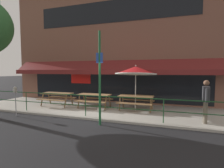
{
  "coord_description": "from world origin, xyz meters",
  "views": [
    {
      "loc": [
        3.69,
        -6.82,
        2.17
      ],
      "look_at": [
        0.85,
        1.6,
        1.5
      ],
      "focal_mm": 28.0,
      "sensor_mm": 36.0,
      "label": 1
    }
  ],
  "objects_px": {
    "picnic_table_left": "(57,96)",
    "street_sign_pole": "(100,77)",
    "patio_umbrella_right": "(136,71)",
    "pedestrian_walking": "(206,99)",
    "picnic_table_right": "(136,99)",
    "parking_meter_near": "(15,92)",
    "picnic_table_centre": "(94,97)"
  },
  "relations": [
    {
      "from": "picnic_table_left",
      "to": "patio_umbrella_right",
      "type": "relative_size",
      "value": 0.76
    },
    {
      "from": "street_sign_pole",
      "to": "parking_meter_near",
      "type": "bearing_deg",
      "value": -179.68
    },
    {
      "from": "picnic_table_right",
      "to": "street_sign_pole",
      "type": "relative_size",
      "value": 0.48
    },
    {
      "from": "patio_umbrella_right",
      "to": "pedestrian_walking",
      "type": "height_order",
      "value": "patio_umbrella_right"
    },
    {
      "from": "picnic_table_left",
      "to": "street_sign_pole",
      "type": "bearing_deg",
      "value": -31.71
    },
    {
      "from": "picnic_table_right",
      "to": "parking_meter_near",
      "type": "relative_size",
      "value": 1.27
    },
    {
      "from": "parking_meter_near",
      "to": "street_sign_pole",
      "type": "height_order",
      "value": "street_sign_pole"
    },
    {
      "from": "picnic_table_right",
      "to": "street_sign_pole",
      "type": "bearing_deg",
      "value": -109.6
    },
    {
      "from": "picnic_table_right",
      "to": "picnic_table_left",
      "type": "bearing_deg",
      "value": -175.5
    },
    {
      "from": "patio_umbrella_right",
      "to": "picnic_table_left",
      "type": "bearing_deg",
      "value": -177.2
    },
    {
      "from": "picnic_table_right",
      "to": "picnic_table_centre",
      "type": "bearing_deg",
      "value": -176.06
    },
    {
      "from": "picnic_table_left",
      "to": "patio_umbrella_right",
      "type": "xyz_separation_m",
      "value": [
        4.66,
        0.23,
        1.47
      ]
    },
    {
      "from": "patio_umbrella_right",
      "to": "parking_meter_near",
      "type": "relative_size",
      "value": 1.67
    },
    {
      "from": "parking_meter_near",
      "to": "picnic_table_right",
      "type": "bearing_deg",
      "value": 26.89
    },
    {
      "from": "picnic_table_left",
      "to": "patio_umbrella_right",
      "type": "distance_m",
      "value": 4.89
    },
    {
      "from": "picnic_table_centre",
      "to": "picnic_table_left",
      "type": "bearing_deg",
      "value": -174.93
    },
    {
      "from": "picnic_table_right",
      "to": "pedestrian_walking",
      "type": "bearing_deg",
      "value": -24.76
    },
    {
      "from": "picnic_table_left",
      "to": "street_sign_pole",
      "type": "xyz_separation_m",
      "value": [
        3.71,
        -2.3,
        1.21
      ]
    },
    {
      "from": "picnic_table_centre",
      "to": "parking_meter_near",
      "type": "distance_m",
      "value": 3.92
    },
    {
      "from": "street_sign_pole",
      "to": "patio_umbrella_right",
      "type": "bearing_deg",
      "value": 69.41
    },
    {
      "from": "picnic_table_left",
      "to": "pedestrian_walking",
      "type": "distance_m",
      "value": 7.78
    },
    {
      "from": "picnic_table_left",
      "to": "picnic_table_right",
      "type": "relative_size",
      "value": 1.0
    },
    {
      "from": "picnic_table_right",
      "to": "parking_meter_near",
      "type": "bearing_deg",
      "value": -153.11
    },
    {
      "from": "picnic_table_centre",
      "to": "patio_umbrella_right",
      "type": "relative_size",
      "value": 0.76
    },
    {
      "from": "picnic_table_centre",
      "to": "pedestrian_walking",
      "type": "bearing_deg",
      "value": -13.02
    },
    {
      "from": "picnic_table_left",
      "to": "picnic_table_right",
      "type": "xyz_separation_m",
      "value": [
        4.66,
        0.37,
        0.0
      ]
    },
    {
      "from": "picnic_table_left",
      "to": "parking_meter_near",
      "type": "bearing_deg",
      "value": -105.32
    },
    {
      "from": "patio_umbrella_right",
      "to": "pedestrian_walking",
      "type": "bearing_deg",
      "value": -22.56
    },
    {
      "from": "picnic_table_right",
      "to": "patio_umbrella_right",
      "type": "bearing_deg",
      "value": -90.0
    },
    {
      "from": "pedestrian_walking",
      "to": "street_sign_pole",
      "type": "relative_size",
      "value": 0.46
    },
    {
      "from": "picnic_table_centre",
      "to": "picnic_table_right",
      "type": "relative_size",
      "value": 1.0
    },
    {
      "from": "patio_umbrella_right",
      "to": "parking_meter_near",
      "type": "height_order",
      "value": "patio_umbrella_right"
    }
  ]
}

